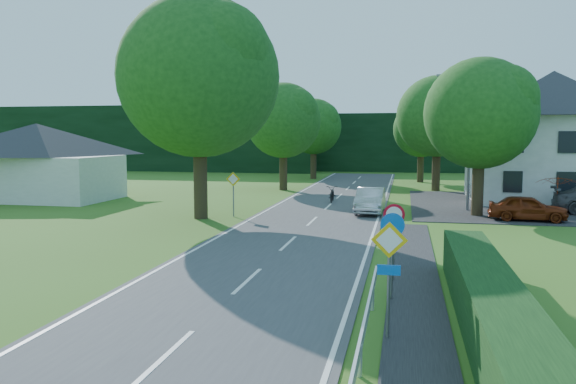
% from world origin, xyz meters
% --- Properties ---
extents(road, '(7.00, 80.00, 0.04)m').
position_xyz_m(road, '(0.00, 20.00, 0.02)').
color(road, '#3E3E41').
rests_on(road, ground).
extents(parking_pad, '(14.00, 16.00, 0.04)m').
position_xyz_m(parking_pad, '(12.00, 33.00, 0.02)').
color(parking_pad, black).
rests_on(parking_pad, ground).
extents(line_edge_left, '(0.12, 80.00, 0.01)m').
position_xyz_m(line_edge_left, '(-3.25, 20.00, 0.04)').
color(line_edge_left, white).
rests_on(line_edge_left, road).
extents(line_edge_right, '(0.12, 80.00, 0.01)m').
position_xyz_m(line_edge_right, '(3.25, 20.00, 0.04)').
color(line_edge_right, white).
rests_on(line_edge_right, road).
extents(line_centre, '(0.12, 80.00, 0.01)m').
position_xyz_m(line_centre, '(0.00, 20.00, 0.04)').
color(line_centre, white).
rests_on(line_centre, road).
extents(tree_main, '(9.40, 9.40, 11.64)m').
position_xyz_m(tree_main, '(-6.00, 24.00, 5.82)').
color(tree_main, '#194815').
rests_on(tree_main, ground).
extents(tree_left_far, '(7.00, 7.00, 8.58)m').
position_xyz_m(tree_left_far, '(-5.00, 40.00, 4.29)').
color(tree_left_far, '#194815').
rests_on(tree_left_far, ground).
extents(tree_right_far, '(7.40, 7.40, 9.09)m').
position_xyz_m(tree_right_far, '(7.00, 42.00, 4.54)').
color(tree_right_far, '#194815').
rests_on(tree_right_far, ground).
extents(tree_left_back, '(6.60, 6.60, 8.07)m').
position_xyz_m(tree_left_back, '(-4.50, 52.00, 4.04)').
color(tree_left_back, '#194815').
rests_on(tree_left_back, ground).
extents(tree_right_back, '(6.20, 6.20, 7.56)m').
position_xyz_m(tree_right_back, '(6.00, 50.00, 3.78)').
color(tree_right_back, '#194815').
rests_on(tree_right_back, ground).
extents(tree_right_mid, '(7.00, 7.00, 8.58)m').
position_xyz_m(tree_right_mid, '(8.50, 28.00, 4.29)').
color(tree_right_mid, '#194815').
rests_on(tree_right_mid, ground).
extents(treeline_left, '(44.00, 6.00, 8.00)m').
position_xyz_m(treeline_left, '(-28.00, 62.00, 4.00)').
color(treeline_left, black).
rests_on(treeline_left, ground).
extents(treeline_right, '(30.00, 5.00, 7.00)m').
position_xyz_m(treeline_right, '(8.00, 66.00, 3.50)').
color(treeline_right, black).
rests_on(treeline_right, ground).
extents(bungalow_left, '(11.00, 6.50, 5.20)m').
position_xyz_m(bungalow_left, '(-20.00, 30.00, 2.71)').
color(bungalow_left, beige).
rests_on(bungalow_left, ground).
extents(house_white, '(10.60, 8.40, 8.60)m').
position_xyz_m(house_white, '(14.00, 36.00, 4.41)').
color(house_white, silver).
rests_on(house_white, ground).
extents(streetlight, '(2.03, 0.18, 8.00)m').
position_xyz_m(streetlight, '(8.06, 30.00, 4.46)').
color(streetlight, slate).
rests_on(streetlight, ground).
extents(sign_priority_right, '(0.78, 0.09, 2.59)m').
position_xyz_m(sign_priority_right, '(4.30, 7.98, 1.80)').
color(sign_priority_right, slate).
rests_on(sign_priority_right, ground).
extents(sign_roundabout, '(0.64, 0.08, 2.37)m').
position_xyz_m(sign_roundabout, '(4.30, 10.98, 1.67)').
color(sign_roundabout, slate).
rests_on(sign_roundabout, ground).
extents(sign_speed_limit, '(0.64, 0.11, 2.37)m').
position_xyz_m(sign_speed_limit, '(4.30, 12.97, 1.77)').
color(sign_speed_limit, slate).
rests_on(sign_speed_limit, ground).
extents(sign_priority_left, '(0.78, 0.09, 2.44)m').
position_xyz_m(sign_priority_left, '(-4.50, 24.98, 1.72)').
color(sign_priority_left, slate).
rests_on(sign_priority_left, ground).
extents(moving_car, '(1.58, 4.31, 1.41)m').
position_xyz_m(moving_car, '(2.70, 27.74, 0.75)').
color(moving_car, silver).
rests_on(moving_car, road).
extents(motorcycle, '(0.81, 2.09, 1.08)m').
position_xyz_m(motorcycle, '(-0.04, 32.40, 0.58)').
color(motorcycle, black).
rests_on(motorcycle, road).
extents(parked_car_red, '(3.98, 1.90, 1.31)m').
position_xyz_m(parked_car_red, '(10.80, 26.50, 0.70)').
color(parked_car_red, maroon).
rests_on(parked_car_red, parking_pad).
extents(parked_car_silver_a, '(4.54, 2.35, 1.42)m').
position_xyz_m(parked_car_silver_a, '(10.97, 35.98, 0.75)').
color(parked_car_silver_a, '#B4B3B8').
rests_on(parked_car_silver_a, parking_pad).
extents(parasol, '(2.81, 2.84, 2.13)m').
position_xyz_m(parasol, '(12.93, 29.50, 1.10)').
color(parasol, '#A92F0D').
rests_on(parasol, parking_pad).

